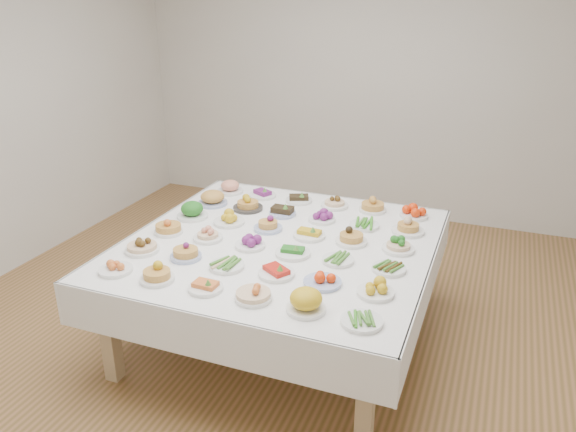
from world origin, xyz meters
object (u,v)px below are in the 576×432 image
(dish_0, at_px, (115,267))
(dish_35, at_px, (414,211))
(dish_18, at_px, (192,209))
(display_table, at_px, (280,251))

(dish_0, xyz_separation_m, dish_35, (1.52, 1.53, 0.02))
(dish_18, height_order, dish_35, dish_18)
(display_table, height_order, dish_35, dish_35)
(display_table, xyz_separation_m, dish_35, (0.76, 0.77, 0.12))
(display_table, height_order, dish_18, dish_18)
(dish_18, bearing_deg, dish_0, -89.34)
(dish_18, bearing_deg, dish_35, 21.61)
(display_table, distance_m, dish_0, 1.08)
(display_table, distance_m, dish_18, 0.79)
(dish_0, distance_m, dish_35, 2.15)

